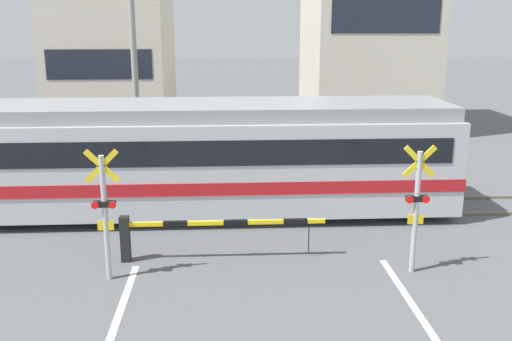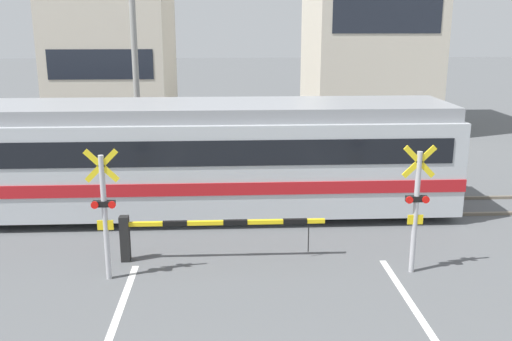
{
  "view_description": "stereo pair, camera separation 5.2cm",
  "coord_description": "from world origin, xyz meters",
  "px_view_note": "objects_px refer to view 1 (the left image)",
  "views": [
    {
      "loc": [
        -0.75,
        -3.82,
        5.12
      ],
      "look_at": [
        0.0,
        9.56,
        1.6
      ],
      "focal_mm": 40.0,
      "sensor_mm": 36.0,
      "label": 1
    },
    {
      "loc": [
        -0.7,
        -3.83,
        5.12
      ],
      "look_at": [
        0.0,
        9.56,
        1.6
      ],
      "focal_mm": 40.0,
      "sensor_mm": 36.0,
      "label": 2
    }
  ],
  "objects_px": {
    "crossing_barrier_far": "(299,160)",
    "crossing_signal_right": "(416,204)",
    "commuter_train": "(82,156)",
    "crossing_barrier_near": "(184,230)",
    "crossing_signal_left": "(105,209)",
    "pedestrian": "(270,132)"
  },
  "relations": [
    {
      "from": "crossing_barrier_near",
      "to": "crossing_signal_left",
      "type": "relative_size",
      "value": 1.64
    },
    {
      "from": "crossing_signal_left",
      "to": "crossing_barrier_near",
      "type": "bearing_deg",
      "value": 31.0
    },
    {
      "from": "pedestrian",
      "to": "crossing_signal_left",
      "type": "bearing_deg",
      "value": -111.11
    },
    {
      "from": "crossing_barrier_far",
      "to": "crossing_signal_right",
      "type": "distance_m",
      "value": 7.42
    },
    {
      "from": "crossing_barrier_far",
      "to": "crossing_signal_left",
      "type": "relative_size",
      "value": 1.64
    },
    {
      "from": "crossing_signal_left",
      "to": "commuter_train",
      "type": "bearing_deg",
      "value": 108.86
    },
    {
      "from": "crossing_signal_right",
      "to": "crossing_barrier_far",
      "type": "bearing_deg",
      "value": 101.56
    },
    {
      "from": "commuter_train",
      "to": "pedestrian",
      "type": "relative_size",
      "value": 11.8
    },
    {
      "from": "crossing_barrier_near",
      "to": "crossing_signal_left",
      "type": "height_order",
      "value": "crossing_signal_left"
    },
    {
      "from": "commuter_train",
      "to": "crossing_signal_right",
      "type": "bearing_deg",
      "value": -28.4
    },
    {
      "from": "crossing_signal_left",
      "to": "crossing_signal_right",
      "type": "distance_m",
      "value": 6.3
    },
    {
      "from": "crossing_barrier_far",
      "to": "pedestrian",
      "type": "bearing_deg",
      "value": 101.13
    },
    {
      "from": "crossing_barrier_far",
      "to": "crossing_signal_right",
      "type": "relative_size",
      "value": 1.64
    },
    {
      "from": "crossing_barrier_far",
      "to": "crossing_signal_right",
      "type": "height_order",
      "value": "crossing_signal_right"
    },
    {
      "from": "crossing_signal_left",
      "to": "crossing_signal_right",
      "type": "xyz_separation_m",
      "value": [
        6.3,
        0.0,
        0.0
      ]
    },
    {
      "from": "crossing_barrier_far",
      "to": "crossing_signal_left",
      "type": "height_order",
      "value": "crossing_signal_left"
    },
    {
      "from": "commuter_train",
      "to": "crossing_barrier_near",
      "type": "height_order",
      "value": "commuter_train"
    },
    {
      "from": "crossing_barrier_far",
      "to": "crossing_barrier_near",
      "type": "bearing_deg",
      "value": -117.83
    },
    {
      "from": "pedestrian",
      "to": "commuter_train",
      "type": "bearing_deg",
      "value": -130.42
    },
    {
      "from": "commuter_train",
      "to": "crossing_barrier_near",
      "type": "xyz_separation_m",
      "value": [
        2.91,
        -3.29,
        -0.92
      ]
    },
    {
      "from": "crossing_barrier_far",
      "to": "pedestrian",
      "type": "height_order",
      "value": "pedestrian"
    },
    {
      "from": "commuter_train",
      "to": "crossing_signal_left",
      "type": "xyz_separation_m",
      "value": [
        1.43,
        -4.18,
        -0.12
      ]
    }
  ]
}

